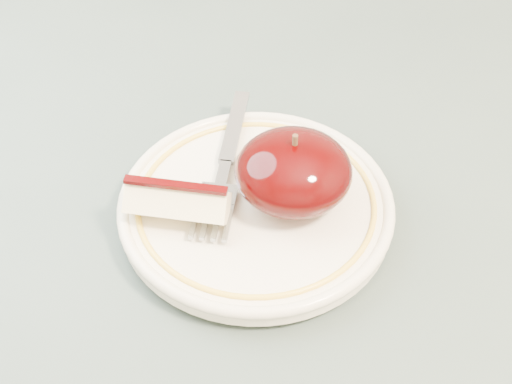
{
  "coord_description": "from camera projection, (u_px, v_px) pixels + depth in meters",
  "views": [
    {
      "loc": [
        0.06,
        -0.26,
        1.15
      ],
      "look_at": [
        0.05,
        0.09,
        0.78
      ],
      "focal_mm": 50.0,
      "sensor_mm": 36.0,
      "label": 1
    }
  ],
  "objects": [
    {
      "name": "apple_half",
      "position": [
        293.0,
        172.0,
        0.5
      ],
      "size": [
        0.08,
        0.08,
        0.06
      ],
      "color": "black",
      "rests_on": "plate"
    },
    {
      "name": "fork",
      "position": [
        226.0,
        163.0,
        0.54
      ],
      "size": [
        0.03,
        0.16,
        0.0
      ],
      "rotation": [
        0.0,
        0.0,
        1.49
      ],
      "color": "gray",
      "rests_on": "plate"
    },
    {
      "name": "apple_wedge",
      "position": [
        177.0,
        202.0,
        0.5
      ],
      "size": [
        0.08,
        0.04,
        0.03
      ],
      "rotation": [
        0.0,
        0.0,
        -0.11
      ],
      "color": "#FFF1BB",
      "rests_on": "plate"
    },
    {
      "name": "plate",
      "position": [
        256.0,
        205.0,
        0.52
      ],
      "size": [
        0.2,
        0.2,
        0.02
      ],
      "color": "beige",
      "rests_on": "table"
    }
  ]
}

